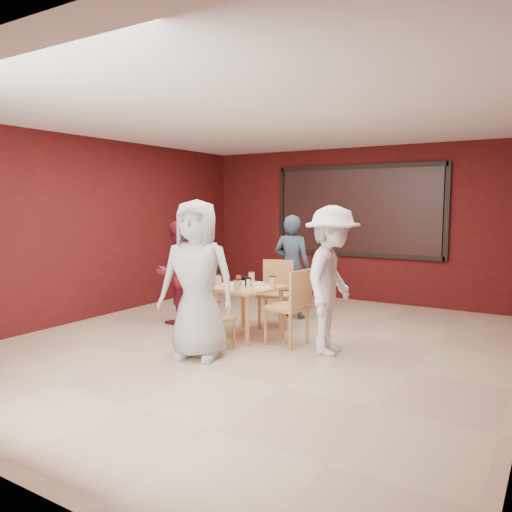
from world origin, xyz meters
The scene contains 11 objects.
floor centered at (0.00, 0.00, 0.00)m, with size 7.00×7.00×0.00m, color tan.
window_blinds centered at (0.00, 3.45, 1.65)m, with size 3.00×0.02×1.50m, color black.
dining_table centered at (-0.38, 0.29, 0.61)m, with size 0.98×0.98×0.83m.
chair_front centered at (-0.35, -0.49, 0.45)m, with size 0.45×0.45×0.79m.
chair_back centered at (-0.32, 1.04, 0.54)m, with size 0.57×0.57×0.95m.
chair_left centered at (-1.20, 0.31, 0.44)m, with size 0.39×0.39×0.79m.
chair_right centered at (0.37, 0.21, 0.55)m, with size 0.52×0.52×0.97m.
diner_front centered at (-0.33, -0.80, 0.92)m, with size 0.89×0.58×1.83m, color #AFAFAF.
diner_back centered at (-0.35, 1.59, 0.81)m, with size 0.59×0.39×1.61m, color #2D3E51.
diner_left centered at (-1.68, 0.41, 0.76)m, with size 0.74×0.58×1.52m, color maroon.
diner_right centered at (0.92, 0.17, 0.88)m, with size 1.14×0.65×1.76m, color white.
Camera 1 is at (3.21, -5.26, 1.78)m, focal length 35.00 mm.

